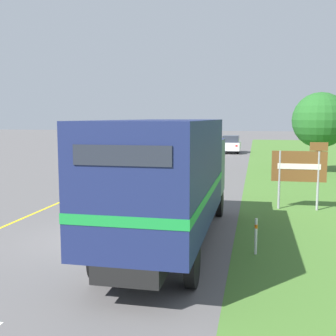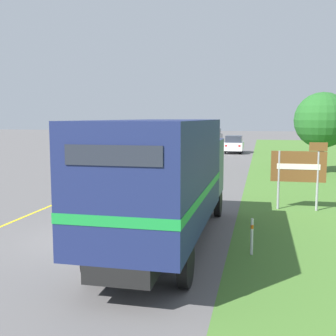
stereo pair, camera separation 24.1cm
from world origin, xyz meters
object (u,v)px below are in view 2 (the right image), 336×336
(roadside_tree_mid, at_px, (322,120))
(highway_sign, at_px, (300,168))
(lead_car_white, at_px, (163,157))
(delineator_post, at_px, (252,236))
(horse_trailer_truck, at_px, (166,176))
(lead_car_grey_ahead, at_px, (215,136))
(lead_car_white_ahead, at_px, (234,144))

(roadside_tree_mid, bearing_deg, highway_sign, -101.12)
(lead_car_white, bearing_deg, delineator_post, -68.91)
(delineator_post, bearing_deg, horse_trailer_truck, 175.67)
(lead_car_grey_ahead, height_order, roadside_tree_mid, roadside_tree_mid)
(lead_car_white, relative_size, lead_car_white_ahead, 1.00)
(lead_car_white, relative_size, roadside_tree_mid, 0.77)
(lead_car_white_ahead, relative_size, highway_sign, 1.52)
(highway_sign, relative_size, delineator_post, 2.73)
(lead_car_grey_ahead, bearing_deg, lead_car_white_ahead, -77.15)
(lead_car_white, relative_size, lead_car_grey_ahead, 0.90)
(delineator_post, bearing_deg, lead_car_white, 111.09)
(lead_car_white_ahead, relative_size, delineator_post, 4.15)
(horse_trailer_truck, height_order, roadside_tree_mid, roadside_tree_mid)
(horse_trailer_truck, height_order, lead_car_white, horse_trailer_truck)
(highway_sign, bearing_deg, horse_trailer_truck, -124.85)
(lead_car_white, xyz_separation_m, delineator_post, (6.04, -15.66, -0.44))
(horse_trailer_truck, height_order, highway_sign, horse_trailer_truck)
(lead_car_white_ahead, distance_m, roadside_tree_mid, 15.69)
(lead_car_grey_ahead, bearing_deg, horse_trailer_truck, -85.29)
(lead_car_grey_ahead, relative_size, highway_sign, 1.68)
(highway_sign, bearing_deg, lead_car_grey_ahead, 100.58)
(lead_car_grey_ahead, bearing_deg, roadside_tree_mid, -71.65)
(lead_car_white, bearing_deg, roadside_tree_mid, 9.31)
(lead_car_grey_ahead, bearing_deg, delineator_post, -82.58)
(lead_car_grey_ahead, xyz_separation_m, delineator_post, (6.21, -47.67, -0.50))
(highway_sign, xyz_separation_m, delineator_post, (-1.61, -5.79, -1.11))
(highway_sign, relative_size, roadside_tree_mid, 0.51)
(roadside_tree_mid, bearing_deg, lead_car_white, -170.69)
(horse_trailer_truck, bearing_deg, lead_car_grey_ahead, 94.71)
(lead_car_white_ahead, xyz_separation_m, highway_sign, (4.11, -25.61, 0.72))
(horse_trailer_truck, xyz_separation_m, roadside_tree_mid, (6.17, 17.10, 1.39))
(highway_sign, bearing_deg, lead_car_white, 127.77)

